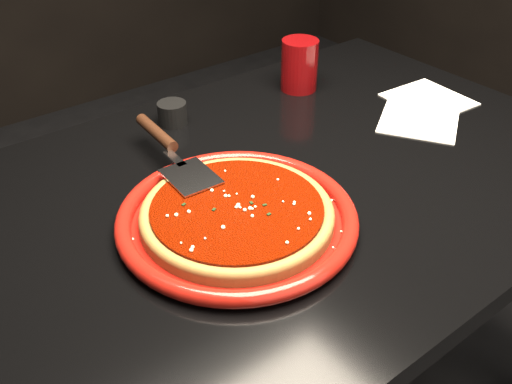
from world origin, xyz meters
TOP-DOWN VIEW (x-y plane):
  - table at (0.00, 0.00)m, footprint 1.20×0.80m
  - plate at (-0.15, -0.06)m, footprint 0.44×0.44m
  - pizza_crust at (-0.15, -0.06)m, footprint 0.35×0.35m
  - pizza_crust_rim at (-0.15, -0.06)m, footprint 0.35×0.35m
  - pizza_sauce at (-0.15, -0.06)m, footprint 0.31×0.31m
  - parmesan_dusting at (-0.15, -0.06)m, footprint 0.26×0.26m
  - basil_flecks at (-0.15, -0.06)m, footprint 0.23×0.23m
  - pizza_server at (-0.15, 0.12)m, footprint 0.11×0.32m
  - cup at (0.25, 0.25)m, footprint 0.09×0.09m
  - napkin_a at (0.34, -0.02)m, footprint 0.21×0.21m
  - napkin_b at (0.44, 0.04)m, footprint 0.16×0.17m
  - ramekin at (-0.06, 0.29)m, footprint 0.07×0.07m

SIDE VIEW (x-z plane):
  - table at x=0.00m, z-range 0.00..0.75m
  - napkin_a at x=0.34m, z-range 0.75..0.75m
  - napkin_b at x=0.44m, z-range 0.75..0.75m
  - plate at x=-0.15m, z-range 0.75..0.78m
  - pizza_crust at x=-0.15m, z-range 0.76..0.78m
  - ramekin at x=-0.06m, z-range 0.75..0.79m
  - pizza_crust_rim at x=-0.15m, z-range 0.77..0.79m
  - pizza_sauce at x=-0.15m, z-range 0.78..0.79m
  - basil_flecks at x=-0.15m, z-range 0.79..0.79m
  - parmesan_dusting at x=-0.15m, z-range 0.79..0.79m
  - pizza_server at x=-0.15m, z-range 0.78..0.81m
  - cup at x=0.25m, z-range 0.75..0.86m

